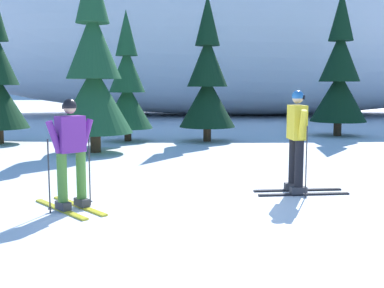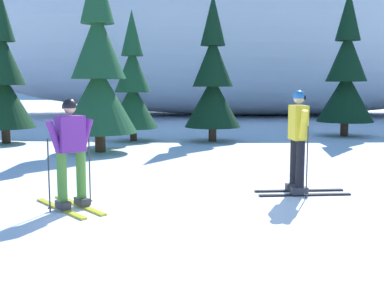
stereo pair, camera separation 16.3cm
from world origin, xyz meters
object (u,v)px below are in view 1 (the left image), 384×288
object	(u,v)px
skier_purple_jacket	(71,152)
pine_tree_center_left	(94,71)
pine_tree_center	(127,87)
pine_tree_right	(339,76)
pine_tree_center_right	(207,81)
skier_yellow_jacket	(297,139)

from	to	relation	value
skier_purple_jacket	pine_tree_center_left	size ratio (longest dim) A/B	0.30
pine_tree_center	pine_tree_right	bearing A→B (deg)	13.74
pine_tree_right	pine_tree_center_right	bearing A→B (deg)	-159.09
skier_purple_jacket	pine_tree_center	world-z (taller)	pine_tree_center
pine_tree_center_right	skier_yellow_jacket	bearing A→B (deg)	-79.88
pine_tree_center	skier_purple_jacket	bearing A→B (deg)	-86.77
pine_tree_center_left	pine_tree_right	xyz separation A→B (m)	(8.36, 4.76, -0.03)
skier_purple_jacket	pine_tree_center_right	size ratio (longest dim) A/B	0.34
skier_purple_jacket	pine_tree_center_right	world-z (taller)	pine_tree_center_right
pine_tree_center_left	pine_tree_center	size ratio (longest dim) A/B	1.24
pine_tree_center_left	pine_tree_center	bearing A→B (deg)	79.80
skier_yellow_jacket	pine_tree_center_right	bearing A→B (deg)	100.12
skier_yellow_jacket	pine_tree_center	world-z (taller)	pine_tree_center
skier_purple_jacket	pine_tree_center_left	xyz separation A→B (m)	(-1.03, 6.37, 1.45)
pine_tree_center_right	skier_purple_jacket	bearing A→B (deg)	-103.73
pine_tree_center	pine_tree_center_right	bearing A→B (deg)	-0.47
pine_tree_center	pine_tree_right	distance (m)	8.09
pine_tree_center_right	pine_tree_right	distance (m)	5.44
pine_tree_right	pine_tree_center_left	bearing A→B (deg)	-150.34
pine_tree_center_right	pine_tree_center	bearing A→B (deg)	179.53
skier_purple_jacket	pine_tree_center	bearing A→B (deg)	93.23
skier_yellow_jacket	pine_tree_center	bearing A→B (deg)	117.57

